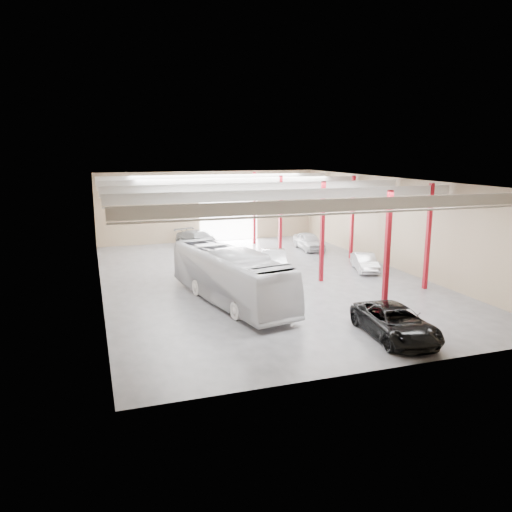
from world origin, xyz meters
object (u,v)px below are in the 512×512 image
car_row_a (279,282)px  car_row_b (274,261)px  coach_bus (230,276)px  car_right_near (365,262)px  black_sedan (395,322)px  car_right_far (309,241)px  car_row_c (199,240)px

car_row_a → car_row_b: bearing=82.1°
coach_bus → car_right_near: coach_bus is taller
black_sedan → car_right_near: black_sedan is taller
car_row_b → car_right_far: size_ratio=1.10×
coach_bus → black_sedan: (6.11, -8.29, -0.86)m
black_sedan → car_right_far: 22.28m
black_sedan → car_row_c: (-4.45, 25.00, 0.07)m
coach_bus → car_right_far: 17.53m
black_sedan → car_right_near: size_ratio=1.39×
car_row_b → car_row_c: 11.07m
coach_bus → car_row_c: 16.81m
car_row_b → car_right_far: (6.16, 7.16, -0.05)m
coach_bus → car_right_near: (11.91, 4.40, -0.97)m
car_row_b → car_right_near: car_row_b is taller
car_row_c → car_right_far: bearing=-38.4°
black_sedan → car_row_c: 25.39m
car_row_a → car_right_near: bearing=31.4°
black_sedan → car_row_a: black_sedan is taller
car_right_far → black_sedan: bearing=-100.9°
car_row_b → car_row_a: bearing=-91.0°
car_right_near → car_row_c: bearing=146.9°
coach_bus → car_row_c: size_ratio=2.00×
car_right_far → car_right_near: bearing=-83.6°
car_row_b → car_row_c: bearing=124.5°
black_sedan → car_row_c: car_row_c is taller
car_row_b → car_right_near: bearing=1.1°
black_sedan → car_right_far: (5.20, 21.66, -0.01)m
black_sedan → car_right_near: (5.80, 12.69, -0.12)m
coach_bus → car_right_near: bearing=9.0°
car_row_b → black_sedan: bearing=-70.1°
car_row_a → car_right_far: 14.62m
car_row_c → car_right_far: size_ratio=1.29×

